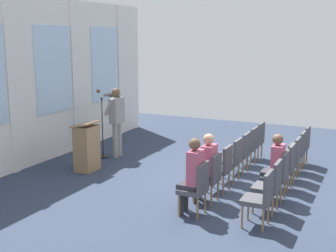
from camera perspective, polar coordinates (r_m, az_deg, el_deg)
ground_plane at (r=9.55m, az=10.81°, el=-7.42°), size 13.50×13.50×0.00m
rear_partition at (r=11.57m, az=-14.46°, el=5.92°), size 8.52×0.14×3.98m
speaker at (r=11.40m, az=-6.66°, el=1.16°), size 0.50×0.69×1.77m
mic_stand at (r=11.47m, az=-8.34°, el=-2.39°), size 0.28×0.28×1.55m
lectern at (r=10.39m, az=-10.38°, el=-2.68°), size 0.60×0.48×1.16m
chair_r0_c0 at (r=7.71m, az=3.70°, el=-7.64°), size 0.46×0.44×0.94m
audience_r0_c0 at (r=7.67m, az=3.18°, el=-6.01°), size 0.36×0.39×1.37m
chair_r0_c1 at (r=8.30m, az=5.45°, el=-6.27°), size 0.46×0.44×0.94m
audience_r0_c1 at (r=8.27m, az=4.94°, el=-4.92°), size 0.36×0.39×1.31m
chair_r0_c2 at (r=8.90m, az=6.95°, el=-5.08°), size 0.46×0.44×0.94m
chair_r0_c3 at (r=9.51m, az=8.25°, el=-4.03°), size 0.46×0.44×0.94m
chair_r0_c4 at (r=10.13m, az=9.40°, el=-3.11°), size 0.46×0.44×0.94m
chair_r0_c5 at (r=10.75m, az=10.41°, el=-2.30°), size 0.46×0.44×0.94m
chair_r0_c6 at (r=11.38m, az=11.31°, el=-1.57°), size 0.46×0.44×0.94m
chair_r1_c0 at (r=7.39m, az=11.83°, el=-8.73°), size 0.46×0.44×0.94m
chair_r1_c1 at (r=8.01m, az=13.00°, el=-7.19°), size 0.46×0.44×0.94m
chair_r1_c2 at (r=8.63m, az=14.00°, el=-5.88°), size 0.46×0.44×0.94m
audience_r1_c2 at (r=8.59m, az=13.51°, el=-4.68°), size 0.36×0.39×1.28m
chair_r1_c3 at (r=9.26m, az=14.86°, el=-4.74°), size 0.46×0.44×0.94m
chair_r1_c4 at (r=9.89m, az=15.61°, el=-3.75°), size 0.46×0.44×0.94m
chair_r1_c5 at (r=10.53m, az=16.26°, el=-2.87°), size 0.46×0.44×0.94m
chair_r1_c6 at (r=11.17m, az=16.85°, el=-2.10°), size 0.46×0.44×0.94m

